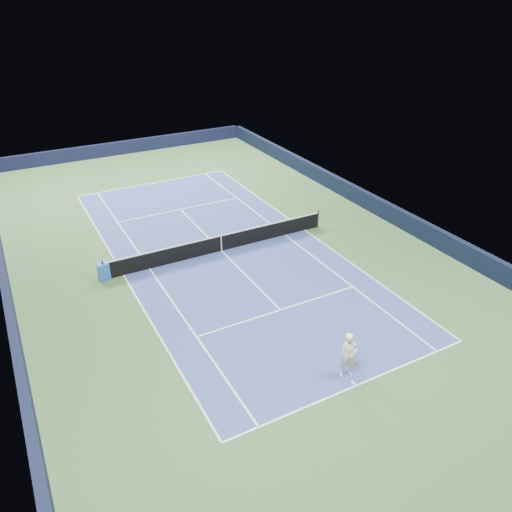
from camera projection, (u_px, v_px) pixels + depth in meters
name	position (u px, v px, depth m)	size (l,w,h in m)	color
ground	(222.00, 251.00, 27.61)	(40.00, 40.00, 0.00)	#31522D
wall_far	(124.00, 147.00, 42.59)	(22.00, 0.35, 1.10)	black
wall_right	(375.00, 205.00, 31.82)	(0.35, 40.00, 1.10)	black
wall_left	(7.00, 294.00, 22.87)	(0.35, 40.00, 1.10)	black
court_surface	(222.00, 251.00, 27.61)	(10.97, 23.77, 0.01)	navy
baseline_far	(154.00, 183.00, 36.75)	(10.97, 0.08, 0.00)	white
baseline_near	(356.00, 386.00, 18.47)	(10.97, 0.08, 0.00)	white
sideline_doubles_right	(305.00, 230.00, 29.88)	(0.08, 23.77, 0.00)	white
sideline_doubles_left	(124.00, 275.00, 25.34)	(0.08, 23.77, 0.00)	white
sideline_singles_right	(285.00, 235.00, 29.31)	(0.08, 23.77, 0.00)	white
sideline_singles_left	(150.00, 269.00, 25.91)	(0.08, 23.77, 0.00)	white
service_line_far	(180.00, 209.00, 32.53)	(8.23, 0.08, 0.00)	white
service_line_near	(281.00, 310.00, 22.69)	(8.23, 0.08, 0.00)	white
center_service_line	(222.00, 251.00, 27.61)	(0.08, 12.80, 0.00)	white
center_mark_far	(154.00, 183.00, 36.63)	(0.08, 0.30, 0.00)	white
center_mark_near	(354.00, 383.00, 18.59)	(0.08, 0.30, 0.00)	white
tennis_net	(221.00, 243.00, 27.37)	(12.90, 0.10, 1.07)	black
sponsor_cube	(104.00, 271.00, 24.83)	(0.61, 0.53, 0.91)	blue
tennis_player	(349.00, 355.00, 18.54)	(0.88, 1.34, 2.36)	white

